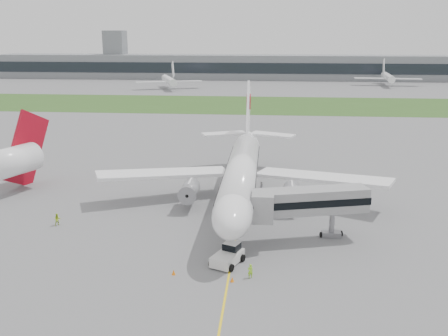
# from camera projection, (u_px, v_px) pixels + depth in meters

# --- Properties ---
(ground) EXTENTS (600.00, 600.00, 0.00)m
(ground) POSITION_uv_depth(u_px,v_px,m) (240.00, 213.00, 77.19)
(ground) COLOR slate
(ground) RESTS_ON ground
(apron_markings) EXTENTS (70.00, 70.00, 0.04)m
(apron_markings) POSITION_uv_depth(u_px,v_px,m) (238.00, 225.00, 72.39)
(apron_markings) COLOR yellow
(apron_markings) RESTS_ON ground
(grass_strip) EXTENTS (600.00, 50.00, 0.02)m
(grass_strip) POSITION_uv_depth(u_px,v_px,m) (258.00, 105.00, 192.46)
(grass_strip) COLOR #335620
(grass_strip) RESTS_ON ground
(terminal_building) EXTENTS (320.00, 22.30, 14.00)m
(terminal_building) POSITION_uv_depth(u_px,v_px,m) (263.00, 67.00, 296.17)
(terminal_building) COLOR gray
(terminal_building) RESTS_ON ground
(control_tower) EXTENTS (12.00, 12.00, 56.00)m
(control_tower) POSITION_uv_depth(u_px,v_px,m) (117.00, 77.00, 307.93)
(control_tower) COLOR gray
(control_tower) RESTS_ON ground
(airliner) EXTENTS (48.13, 53.95, 17.88)m
(airliner) POSITION_uv_depth(u_px,v_px,m) (242.00, 170.00, 80.38)
(airliner) COLOR white
(airliner) RESTS_ON ground
(pushback_tug) EXTENTS (4.35, 5.13, 2.30)m
(pushback_tug) POSITION_uv_depth(u_px,v_px,m) (228.00, 255.00, 60.39)
(pushback_tug) COLOR silver
(pushback_tug) RESTS_ON ground
(jet_bridge) EXTENTS (15.65, 8.27, 7.41)m
(jet_bridge) POSITION_uv_depth(u_px,v_px,m) (305.00, 202.00, 65.66)
(jet_bridge) COLOR #99999B
(jet_bridge) RESTS_ON ground
(safety_cone_left) EXTENTS (0.44, 0.44, 0.60)m
(safety_cone_left) POSITION_uv_depth(u_px,v_px,m) (174.00, 272.00, 57.61)
(safety_cone_left) COLOR orange
(safety_cone_left) RESTS_ON ground
(safety_cone_right) EXTENTS (0.44, 0.44, 0.60)m
(safety_cone_right) POSITION_uv_depth(u_px,v_px,m) (232.00, 279.00, 56.00)
(safety_cone_right) COLOR orange
(safety_cone_right) RESTS_ON ground
(ground_crew_near) EXTENTS (0.73, 0.60, 1.71)m
(ground_crew_near) POSITION_uv_depth(u_px,v_px,m) (250.00, 271.00, 56.75)
(ground_crew_near) COLOR #91DF25
(ground_crew_near) RESTS_ON ground
(ground_crew_far) EXTENTS (1.12, 1.08, 1.82)m
(ground_crew_far) POSITION_uv_depth(u_px,v_px,m) (58.00, 219.00, 72.19)
(ground_crew_far) COLOR #A9D122
(ground_crew_far) RESTS_ON ground
(neighbor_aircraft) EXTENTS (8.69, 17.98, 14.59)m
(neighbor_aircraft) POSITION_uv_depth(u_px,v_px,m) (12.00, 160.00, 85.78)
(neighbor_aircraft) COLOR #A5091A
(neighbor_aircraft) RESTS_ON ground
(distant_aircraft_left) EXTENTS (40.13, 37.84, 12.37)m
(distant_aircraft_left) POSITION_uv_depth(u_px,v_px,m) (169.00, 89.00, 245.56)
(distant_aircraft_left) COLOR white
(distant_aircraft_left) RESTS_ON ground
(distant_aircraft_right) EXTENTS (36.18, 32.60, 12.86)m
(distant_aircraft_right) POSITION_uv_depth(u_px,v_px,m) (387.00, 86.00, 260.26)
(distant_aircraft_right) COLOR white
(distant_aircraft_right) RESTS_ON ground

